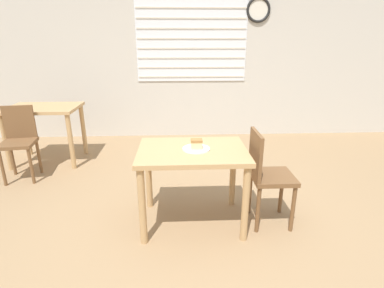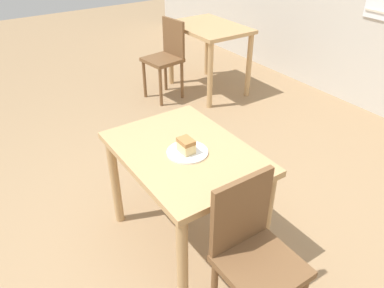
{
  "view_description": "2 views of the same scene",
  "coord_description": "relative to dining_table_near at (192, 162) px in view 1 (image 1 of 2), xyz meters",
  "views": [
    {
      "loc": [
        -0.26,
        -2.12,
        1.62
      ],
      "look_at": [
        -0.14,
        0.32,
        0.76
      ],
      "focal_mm": 28.0,
      "sensor_mm": 36.0,
      "label": 1
    },
    {
      "loc": [
        1.38,
        -0.67,
        1.91
      ],
      "look_at": [
        -0.1,
        0.33,
        0.77
      ],
      "focal_mm": 35.0,
      "sensor_mm": 36.0,
      "label": 2
    }
  ],
  "objects": [
    {
      "name": "ground_plane",
      "position": [
        0.14,
        -0.3,
        -0.6
      ],
      "size": [
        14.0,
        14.0,
        0.0
      ],
      "primitive_type": "plane",
      "color": "#997A56"
    },
    {
      "name": "wall_back",
      "position": [
        0.14,
        2.73,
        0.81
      ],
      "size": [
        10.0,
        0.1,
        2.8
      ],
      "color": "beige",
      "rests_on": "ground_plane"
    },
    {
      "name": "dining_table_near",
      "position": [
        0.0,
        0.0,
        0.0
      ],
      "size": [
        0.94,
        0.69,
        0.72
      ],
      "color": "tan",
      "rests_on": "ground_plane"
    },
    {
      "name": "dining_table_far",
      "position": [
        -1.92,
        1.57,
        0.04
      ],
      "size": [
        0.92,
        0.65,
        0.78
      ],
      "color": "tan",
      "rests_on": "ground_plane"
    },
    {
      "name": "chair_near_window",
      "position": [
        0.66,
        -0.03,
        -0.11
      ],
      "size": [
        0.37,
        0.37,
        0.88
      ],
      "rotation": [
        0.0,
        0.0,
        1.57
      ],
      "color": "brown",
      "rests_on": "ground_plane"
    },
    {
      "name": "chair_far_corner",
      "position": [
        -2.02,
        1.06,
        -0.11
      ],
      "size": [
        0.41,
        0.41,
        0.88
      ],
      "rotation": [
        0.0,
        0.0,
        0.13
      ],
      "color": "brown",
      "rests_on": "ground_plane"
    },
    {
      "name": "plate",
      "position": [
        0.03,
        -0.0,
        0.13
      ],
      "size": [
        0.24,
        0.24,
        0.01
      ],
      "color": "white",
      "rests_on": "dining_table_near"
    },
    {
      "name": "cake_slice",
      "position": [
        0.03,
        -0.01,
        0.17
      ],
      "size": [
        0.1,
        0.07,
        0.08
      ],
      "color": "#E5CC89",
      "rests_on": "plate"
    }
  ]
}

